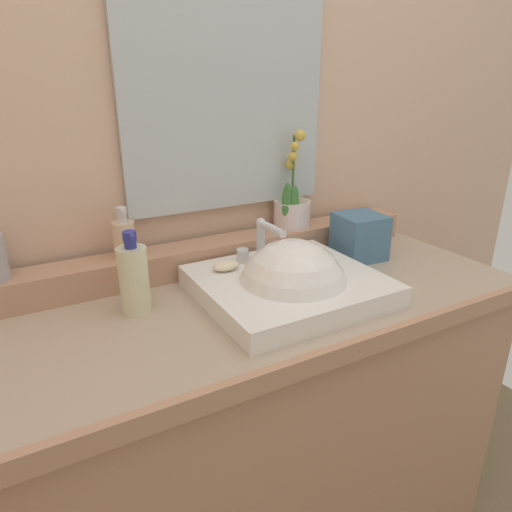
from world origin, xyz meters
TOP-DOWN VIEW (x-y plane):
  - wall_back at (0.00, 0.39)m, footprint 2.97×0.20m
  - vanity_cabinet at (0.00, -0.00)m, footprint 1.49×0.58m
  - back_ledge at (0.00, 0.22)m, footprint 1.40×0.10m
  - sink_basin at (0.13, -0.05)m, footprint 0.43×0.39m
  - soap_bar at (0.01, 0.07)m, footprint 0.07×0.04m
  - potted_plant at (0.32, 0.24)m, footprint 0.12×0.12m
  - soap_dispenser at (-0.20, 0.22)m, footprint 0.06×0.06m
  - lotion_bottle at (-0.22, 0.07)m, footprint 0.07×0.07m
  - tissue_box at (0.46, 0.08)m, footprint 0.14×0.14m
  - mirror at (0.13, 0.28)m, footprint 0.60×0.02m

SIDE VIEW (x-z plane):
  - vanity_cabinet at x=0.00m, z-range 0.00..0.87m
  - sink_basin at x=0.13m, z-range 0.73..1.02m
  - back_ledge at x=0.00m, z-range 0.86..0.94m
  - soap_bar at x=0.01m, z-range 0.91..0.94m
  - tissue_box at x=0.46m, z-range 0.86..0.99m
  - lotion_bottle at x=-0.22m, z-range 0.85..1.04m
  - soap_dispenser at x=-0.20m, z-range 0.93..1.06m
  - potted_plant at x=0.32m, z-range 0.86..1.15m
  - mirror at x=0.13m, z-range 1.02..1.61m
  - wall_back at x=0.00m, z-range 0.00..2.69m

